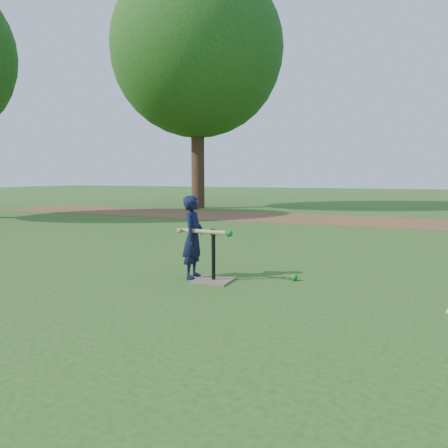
% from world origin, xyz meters
% --- Properties ---
extents(ground, '(80.00, 80.00, 0.00)m').
position_xyz_m(ground, '(0.00, 0.00, 0.00)').
color(ground, '#285116').
rests_on(ground, ground).
extents(dirt_strip, '(24.00, 3.00, 0.01)m').
position_xyz_m(dirt_strip, '(0.00, 7.50, 0.01)').
color(dirt_strip, brown).
rests_on(dirt_strip, ground).
extents(child, '(0.30, 0.40, 1.00)m').
position_xyz_m(child, '(-0.63, -0.31, 0.50)').
color(child, black).
rests_on(child, ground).
extents(wiffle_ball_ground, '(0.08, 0.08, 0.08)m').
position_xyz_m(wiffle_ball_ground, '(0.53, 0.05, 0.04)').
color(wiffle_ball_ground, '#0C851F').
rests_on(wiffle_ball_ground, ground).
extents(batting_tee, '(0.45, 0.45, 0.61)m').
position_xyz_m(batting_tee, '(-0.33, -0.37, 0.11)').
color(batting_tee, '#78694C').
rests_on(batting_tee, ground).
extents(swing_action, '(0.67, 0.20, 0.09)m').
position_xyz_m(swing_action, '(-0.42, -0.37, 0.58)').
color(swing_action, tan).
rests_on(swing_action, ground).
extents(tree_left, '(6.40, 6.40, 9.08)m').
position_xyz_m(tree_left, '(-6.00, 10.00, 5.87)').
color(tree_left, '#382316').
rests_on(tree_left, ground).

